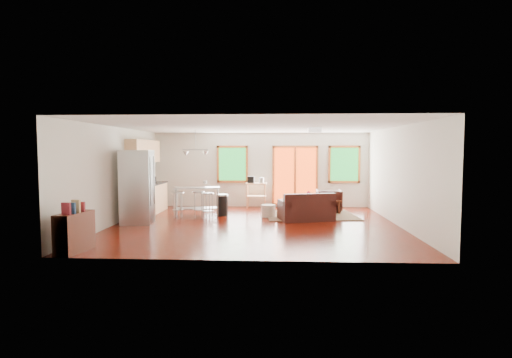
{
  "coord_description": "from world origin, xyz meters",
  "views": [
    {
      "loc": [
        0.57,
        -10.5,
        1.96
      ],
      "look_at": [
        0.0,
        0.3,
        1.2
      ],
      "focal_mm": 28.0,
      "sensor_mm": 36.0,
      "label": 1
    }
  ],
  "objects_px": {
    "coffee_table": "(322,202)",
    "armchair": "(329,200)",
    "refrigerator": "(138,187)",
    "loveseat": "(306,209)",
    "island": "(197,196)",
    "kitchen_cart": "(256,186)",
    "ottoman": "(295,207)",
    "rug": "(310,215)"
  },
  "relations": [
    {
      "from": "refrigerator",
      "to": "island",
      "type": "xyz_separation_m",
      "value": [
        1.34,
        1.37,
        -0.39
      ]
    },
    {
      "from": "coffee_table",
      "to": "armchair",
      "type": "xyz_separation_m",
      "value": [
        0.24,
        0.38,
        0.03
      ]
    },
    {
      "from": "coffee_table",
      "to": "ottoman",
      "type": "bearing_deg",
      "value": 167.42
    },
    {
      "from": "refrigerator",
      "to": "island",
      "type": "bearing_deg",
      "value": 39.59
    },
    {
      "from": "rug",
      "to": "refrigerator",
      "type": "distance_m",
      "value": 5.12
    },
    {
      "from": "ottoman",
      "to": "refrigerator",
      "type": "height_order",
      "value": "refrigerator"
    },
    {
      "from": "island",
      "to": "armchair",
      "type": "bearing_deg",
      "value": 13.07
    },
    {
      "from": "coffee_table",
      "to": "kitchen_cart",
      "type": "distance_m",
      "value": 2.49
    },
    {
      "from": "rug",
      "to": "coffee_table",
      "type": "xyz_separation_m",
      "value": [
        0.41,
        0.38,
        0.36
      ]
    },
    {
      "from": "coffee_table",
      "to": "refrigerator",
      "type": "relative_size",
      "value": 0.61
    },
    {
      "from": "loveseat",
      "to": "refrigerator",
      "type": "distance_m",
      "value": 4.7
    },
    {
      "from": "armchair",
      "to": "ottoman",
      "type": "distance_m",
      "value": 1.14
    },
    {
      "from": "rug",
      "to": "coffee_table",
      "type": "distance_m",
      "value": 0.66
    },
    {
      "from": "kitchen_cart",
      "to": "coffee_table",
      "type": "bearing_deg",
      "value": -28.45
    },
    {
      "from": "armchair",
      "to": "kitchen_cart",
      "type": "xyz_separation_m",
      "value": [
        -2.41,
        0.8,
        0.34
      ]
    },
    {
      "from": "ottoman",
      "to": "island",
      "type": "bearing_deg",
      "value": -165.68
    },
    {
      "from": "ottoman",
      "to": "island",
      "type": "height_order",
      "value": "island"
    },
    {
      "from": "coffee_table",
      "to": "island",
      "type": "xyz_separation_m",
      "value": [
        -3.85,
        -0.57,
        0.23
      ]
    },
    {
      "from": "armchair",
      "to": "island",
      "type": "distance_m",
      "value": 4.2
    },
    {
      "from": "rug",
      "to": "island",
      "type": "xyz_separation_m",
      "value": [
        -3.44,
        -0.19,
        0.58
      ]
    },
    {
      "from": "loveseat",
      "to": "refrigerator",
      "type": "relative_size",
      "value": 0.83
    },
    {
      "from": "rug",
      "to": "loveseat",
      "type": "height_order",
      "value": "loveseat"
    },
    {
      "from": "rug",
      "to": "kitchen_cart",
      "type": "relative_size",
      "value": 2.44
    },
    {
      "from": "rug",
      "to": "kitchen_cart",
      "type": "distance_m",
      "value": 2.46
    },
    {
      "from": "rug",
      "to": "ottoman",
      "type": "xyz_separation_m",
      "value": [
        -0.45,
        0.58,
        0.17
      ]
    },
    {
      "from": "rug",
      "to": "ottoman",
      "type": "bearing_deg",
      "value": 127.84
    },
    {
      "from": "rug",
      "to": "loveseat",
      "type": "distance_m",
      "value": 0.9
    },
    {
      "from": "coffee_table",
      "to": "refrigerator",
      "type": "distance_m",
      "value": 5.57
    },
    {
      "from": "armchair",
      "to": "refrigerator",
      "type": "xyz_separation_m",
      "value": [
        -5.43,
        -2.31,
        0.59
      ]
    },
    {
      "from": "ottoman",
      "to": "refrigerator",
      "type": "bearing_deg",
      "value": -153.82
    },
    {
      "from": "refrigerator",
      "to": "rug",
      "type": "bearing_deg",
      "value": 12.04
    },
    {
      "from": "ottoman",
      "to": "refrigerator",
      "type": "xyz_separation_m",
      "value": [
        -4.33,
        -2.13,
        0.81
      ]
    },
    {
      "from": "rug",
      "to": "island",
      "type": "bearing_deg",
      "value": -176.86
    },
    {
      "from": "rug",
      "to": "kitchen_cart",
      "type": "bearing_deg",
      "value": 138.43
    },
    {
      "from": "loveseat",
      "to": "ottoman",
      "type": "bearing_deg",
      "value": 85.6
    },
    {
      "from": "armchair",
      "to": "kitchen_cart",
      "type": "relative_size",
      "value": 0.73
    },
    {
      "from": "loveseat",
      "to": "kitchen_cart",
      "type": "height_order",
      "value": "kitchen_cart"
    },
    {
      "from": "loveseat",
      "to": "refrigerator",
      "type": "height_order",
      "value": "refrigerator"
    },
    {
      "from": "armchair",
      "to": "loveseat",
      "type": "bearing_deg",
      "value": 63.87
    },
    {
      "from": "loveseat",
      "to": "rug",
      "type": "bearing_deg",
      "value": 62.45
    },
    {
      "from": "coffee_table",
      "to": "armchair",
      "type": "height_order",
      "value": "armchair"
    },
    {
      "from": "rug",
      "to": "armchair",
      "type": "distance_m",
      "value": 1.07
    }
  ]
}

